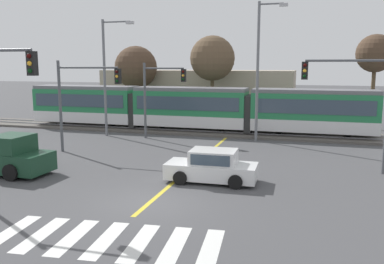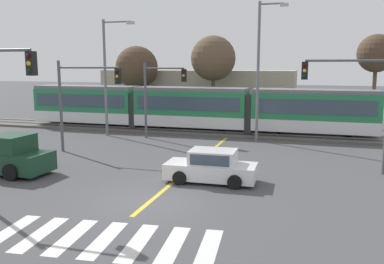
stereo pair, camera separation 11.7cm
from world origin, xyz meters
The scene contains 24 objects.
ground_plane centered at (0.00, 0.00, 0.00)m, with size 200.00×200.00×0.00m, color #474749.
track_bed centered at (0.00, 17.00, 0.09)m, with size 120.00×4.00×0.18m, color #56514C.
rail_near centered at (0.00, 16.28, 0.23)m, with size 120.00×0.08×0.10m, color #939399.
rail_far centered at (0.00, 17.72, 0.23)m, with size 120.00×0.08×0.10m, color #939399.
light_rail_tram centered at (-3.31, 17.00, 2.05)m, with size 28.00×2.64×3.43m.
crosswalk_stripe_0 centered at (-3.28, -3.92, 0.00)m, with size 0.56×2.80×0.01m, color silver.
crosswalk_stripe_1 centered at (-2.19, -3.82, 0.00)m, with size 0.56×2.80×0.01m, color silver.
crosswalk_stripe_2 centered at (-1.09, -3.71, 0.00)m, with size 0.56×2.80×0.01m, color silver.
crosswalk_stripe_3 centered at (0.00, -3.61, 0.00)m, with size 0.56×2.80×0.01m, color silver.
crosswalk_stripe_4 centered at (1.09, -3.50, 0.00)m, with size 0.56×2.80×0.01m, color silver.
crosswalk_stripe_5 centered at (2.19, -3.39, 0.00)m, with size 0.56×2.80×0.01m, color silver.
crosswalk_stripe_6 centered at (3.28, -3.29, 0.00)m, with size 0.56×2.80×0.01m, color silver.
lane_centre_line centered at (0.00, 6.70, 0.00)m, with size 0.20×16.61×0.01m, color gold.
sedan_crossing centered at (1.67, 3.54, 0.70)m, with size 4.25×2.01×1.52m.
pickup_truck centered at (-8.82, 2.08, 0.84)m, with size 5.47×2.39×1.98m.
traffic_light_far_left centered at (-4.67, 13.40, 3.67)m, with size 3.25×0.38×5.55m.
traffic_light_mid_right centered at (8.16, 7.29, 4.05)m, with size 4.25×0.38×6.15m.
traffic_light_mid_left centered at (-7.46, 7.47, 3.79)m, with size 4.25×0.38×5.66m.
street_lamp_west centered at (-8.84, 13.52, 4.98)m, with size 2.57×0.28×8.71m.
street_lamp_centre centered at (2.45, 14.50, 5.40)m, with size 2.01×0.28×9.67m.
bare_tree_far_west centered at (-10.35, 22.13, 5.13)m, with size 4.08×4.08×7.19m.
bare_tree_west centered at (-2.66, 21.61, 5.95)m, with size 4.01×4.01×7.99m.
bare_tree_east centered at (10.90, 22.60, 6.26)m, with size 3.13×3.13×7.89m.
building_backdrop_far centered at (-5.39, 26.68, 2.42)m, with size 19.54×6.00×4.85m, color tan.
Camera 1 is at (5.93, -14.31, 5.39)m, focal length 38.00 mm.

